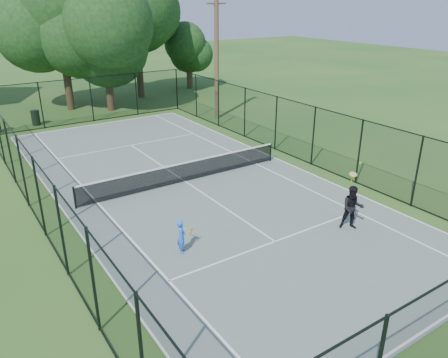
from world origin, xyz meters
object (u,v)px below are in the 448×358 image
tennis_net (185,171)px  trash_bin_right (36,118)px  player_black (352,208)px  utility_pole (217,57)px  player_blue (182,237)px

tennis_net → trash_bin_right: size_ratio=10.20×
trash_bin_right → player_black: size_ratio=0.42×
tennis_net → utility_pole: utility_pole is taller
tennis_net → utility_pole: bearing=50.1°
player_black → player_blue: bearing=161.6°
player_blue → player_black: bearing=-18.4°
player_blue → player_black: (5.91, -1.97, 0.24)m
tennis_net → player_black: bearing=-67.9°
tennis_net → trash_bin_right: 14.59m
trash_bin_right → player_black: bearing=-73.3°
trash_bin_right → player_black: (6.41, -21.34, 0.39)m
player_blue → player_black: size_ratio=0.50×
tennis_net → player_blue: player_blue is taller
tennis_net → player_blue: size_ratio=8.59×
player_blue → trash_bin_right: bearing=91.5°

